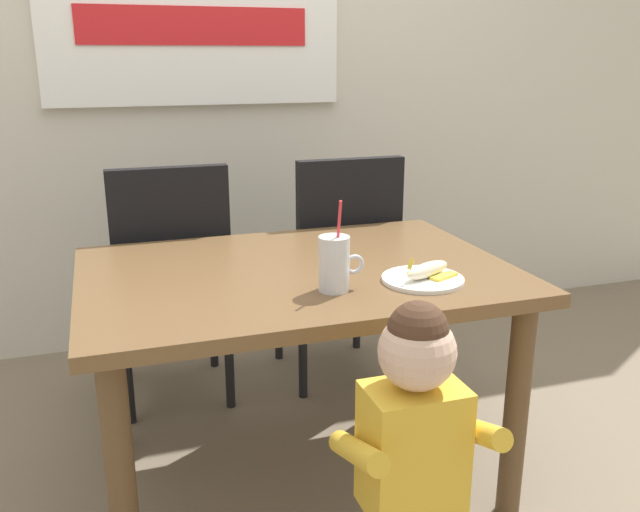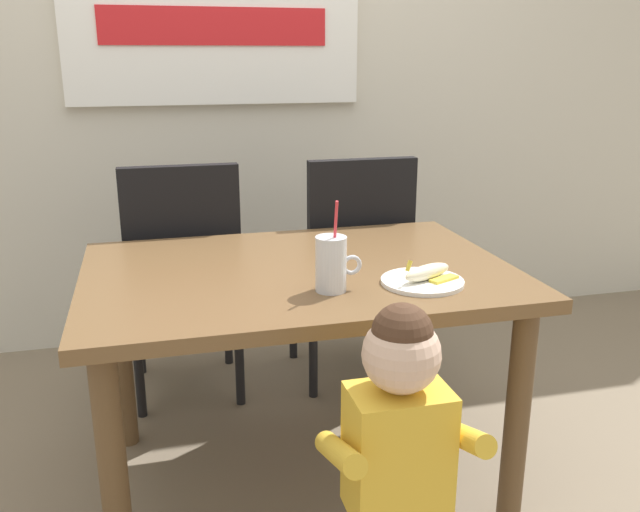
{
  "view_description": "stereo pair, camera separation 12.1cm",
  "coord_description": "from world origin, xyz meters",
  "px_view_note": "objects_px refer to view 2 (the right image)",
  "views": [
    {
      "loc": [
        -0.53,
        -1.82,
        1.33
      ],
      "look_at": [
        0.04,
        -0.09,
        0.78
      ],
      "focal_mm": 37.64,
      "sensor_mm": 36.0,
      "label": 1
    },
    {
      "loc": [
        -0.41,
        -1.86,
        1.33
      ],
      "look_at": [
        0.04,
        -0.09,
        0.78
      ],
      "focal_mm": 37.64,
      "sensor_mm": 36.0,
      "label": 2
    }
  ],
  "objects_px": {
    "dining_chair_left": "(183,270)",
    "peeled_banana": "(428,272)",
    "dining_table": "(299,301)",
    "dining_chair_right": "(352,258)",
    "toddler_standing": "(398,437)",
    "milk_cup": "(331,267)",
    "snack_plate": "(422,282)"
  },
  "relations": [
    {
      "from": "dining_chair_left",
      "to": "peeled_banana",
      "type": "xyz_separation_m",
      "value": [
        0.63,
        -0.86,
        0.21
      ]
    },
    {
      "from": "dining_table",
      "to": "dining_chair_left",
      "type": "bearing_deg",
      "value": 115.95
    },
    {
      "from": "dining_chair_right",
      "to": "toddler_standing",
      "type": "relative_size",
      "value": 1.15
    },
    {
      "from": "dining_chair_left",
      "to": "peeled_banana",
      "type": "relative_size",
      "value": 5.46
    },
    {
      "from": "milk_cup",
      "to": "snack_plate",
      "type": "distance_m",
      "value": 0.27
    },
    {
      "from": "dining_chair_left",
      "to": "dining_chair_right",
      "type": "height_order",
      "value": "same"
    },
    {
      "from": "toddler_standing",
      "to": "milk_cup",
      "type": "xyz_separation_m",
      "value": [
        -0.04,
        0.43,
        0.26
      ]
    },
    {
      "from": "peeled_banana",
      "to": "snack_plate",
      "type": "bearing_deg",
      "value": 179.87
    },
    {
      "from": "peeled_banana",
      "to": "toddler_standing",
      "type": "bearing_deg",
      "value": -119.57
    },
    {
      "from": "toddler_standing",
      "to": "snack_plate",
      "type": "distance_m",
      "value": 0.52
    },
    {
      "from": "dining_chair_left",
      "to": "milk_cup",
      "type": "bearing_deg",
      "value": 112.39
    },
    {
      "from": "dining_table",
      "to": "dining_chair_right",
      "type": "height_order",
      "value": "dining_chair_right"
    },
    {
      "from": "dining_table",
      "to": "milk_cup",
      "type": "bearing_deg",
      "value": -79.23
    },
    {
      "from": "toddler_standing",
      "to": "peeled_banana",
      "type": "bearing_deg",
      "value": 60.43
    },
    {
      "from": "snack_plate",
      "to": "milk_cup",
      "type": "bearing_deg",
      "value": 178.19
    },
    {
      "from": "milk_cup",
      "to": "dining_chair_left",
      "type": "bearing_deg",
      "value": 112.39
    },
    {
      "from": "dining_chair_right",
      "to": "peeled_banana",
      "type": "height_order",
      "value": "dining_chair_right"
    },
    {
      "from": "dining_chair_right",
      "to": "peeled_banana",
      "type": "relative_size",
      "value": 5.46
    },
    {
      "from": "snack_plate",
      "to": "peeled_banana",
      "type": "bearing_deg",
      "value": -0.13
    },
    {
      "from": "toddler_standing",
      "to": "dining_chair_right",
      "type": "bearing_deg",
      "value": 77.35
    },
    {
      "from": "dining_table",
      "to": "dining_chair_left",
      "type": "height_order",
      "value": "dining_chair_left"
    },
    {
      "from": "dining_chair_right",
      "to": "dining_chair_left",
      "type": "bearing_deg",
      "value": -1.22
    },
    {
      "from": "dining_table",
      "to": "peeled_banana",
      "type": "height_order",
      "value": "peeled_banana"
    },
    {
      "from": "toddler_standing",
      "to": "dining_chair_left",
      "type": "bearing_deg",
      "value": 106.77
    },
    {
      "from": "dining_table",
      "to": "dining_chair_left",
      "type": "xyz_separation_m",
      "value": [
        -0.31,
        0.64,
        -0.08
      ]
    },
    {
      "from": "snack_plate",
      "to": "peeled_banana",
      "type": "relative_size",
      "value": 1.31
    },
    {
      "from": "dining_table",
      "to": "toddler_standing",
      "type": "distance_m",
      "value": 0.66
    },
    {
      "from": "dining_chair_left",
      "to": "milk_cup",
      "type": "xyz_separation_m",
      "value": [
        0.35,
        -0.86,
        0.25
      ]
    },
    {
      "from": "dining_chair_left",
      "to": "snack_plate",
      "type": "height_order",
      "value": "dining_chair_left"
    },
    {
      "from": "peeled_banana",
      "to": "milk_cup",
      "type": "bearing_deg",
      "value": 178.28
    },
    {
      "from": "dining_chair_right",
      "to": "milk_cup",
      "type": "height_order",
      "value": "milk_cup"
    },
    {
      "from": "dining_chair_left",
      "to": "toddler_standing",
      "type": "relative_size",
      "value": 1.15
    }
  ]
}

